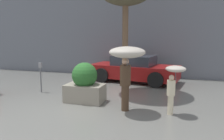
{
  "coord_description": "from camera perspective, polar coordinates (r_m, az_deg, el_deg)",
  "views": [
    {
      "loc": [
        3.54,
        -5.86,
        2.23
      ],
      "look_at": [
        1.28,
        1.6,
        1.05
      ],
      "focal_mm": 35.0,
      "sensor_mm": 36.0,
      "label": 1
    }
  ],
  "objects": [
    {
      "name": "ground_plane",
      "position": [
        7.2,
        -13.79,
        -9.69
      ],
      "size": [
        40.0,
        40.0,
        0.0
      ],
      "primitive_type": "plane",
      "color": "slate"
    },
    {
      "name": "building_facade",
      "position": [
        12.88,
        0.85,
        12.04
      ],
      "size": [
        18.0,
        0.3,
        6.0
      ],
      "color": "slate",
      "rests_on": "ground"
    },
    {
      "name": "planter_box",
      "position": [
        7.59,
        -7.13,
        -3.63
      ],
      "size": [
        1.32,
        0.87,
        1.37
      ],
      "color": "gray",
      "rests_on": "ground"
    },
    {
      "name": "person_adult",
      "position": [
        6.38,
        3.87,
        2.73
      ],
      "size": [
        1.05,
        1.05,
        1.96
      ],
      "rotation": [
        0.0,
        0.0,
        -1.0
      ],
      "color": "#473323",
      "rests_on": "ground"
    },
    {
      "name": "person_child",
      "position": [
        6.42,
        15.81,
        -2.38
      ],
      "size": [
        0.57,
        0.57,
        1.44
      ],
      "rotation": [
        0.0,
        0.0,
        -0.15
      ],
      "color": "beige",
      "rests_on": "ground"
    },
    {
      "name": "parked_car_near",
      "position": [
        11.04,
        5.74,
        0.19
      ],
      "size": [
        4.59,
        2.53,
        1.31
      ],
      "rotation": [
        0.0,
        0.0,
        1.41
      ],
      "color": "maroon",
      "rests_on": "ground"
    },
    {
      "name": "parking_meter",
      "position": [
        9.24,
        -18.18,
        -0.27
      ],
      "size": [
        0.14,
        0.14,
        1.21
      ],
      "color": "#595B60",
      "rests_on": "ground"
    }
  ]
}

